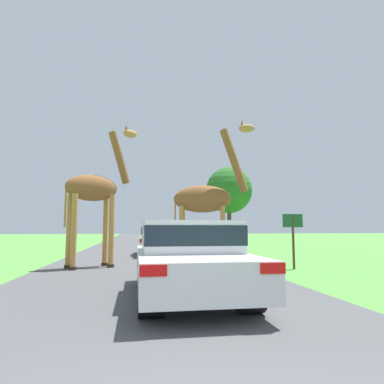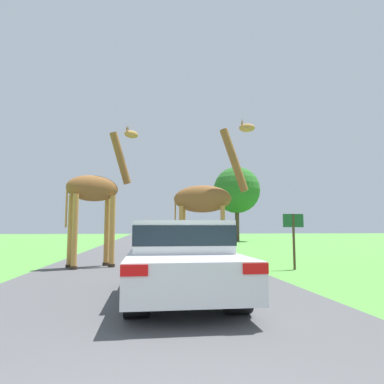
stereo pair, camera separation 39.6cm
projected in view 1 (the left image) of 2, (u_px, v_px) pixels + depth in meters
name	position (u px, v px, depth m)	size (l,w,h in m)	color
road	(139.00, 243.00, 30.82)	(7.05, 120.00, 0.00)	#4C4C4F
giraffe_near_road	(206.00, 198.00, 11.94)	(2.90, 1.18, 5.18)	#B77F3D
giraffe_companion	(95.00, 194.00, 11.98)	(2.55, 1.53, 5.22)	#B77F3D
car_lead_maroon	(188.00, 256.00, 6.80)	(1.96, 4.74, 1.49)	silver
car_queue_right	(165.00, 236.00, 28.63)	(1.88, 4.41, 1.32)	maroon
car_queue_left	(157.00, 239.00, 17.33)	(1.79, 4.27, 1.48)	silver
tree_centre_back	(229.00, 190.00, 35.79)	(4.84, 4.84, 7.72)	#4C3828
sign_post	(293.00, 231.00, 11.41)	(0.70, 0.08, 1.82)	#4C3823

